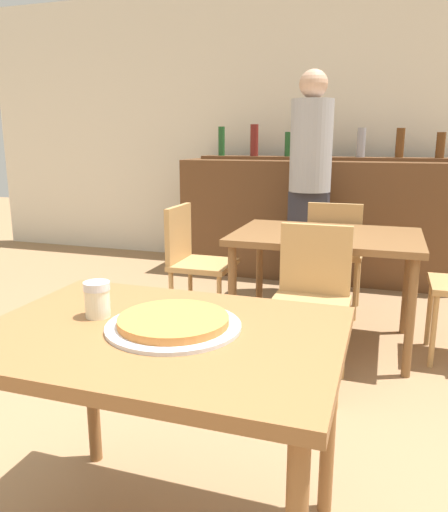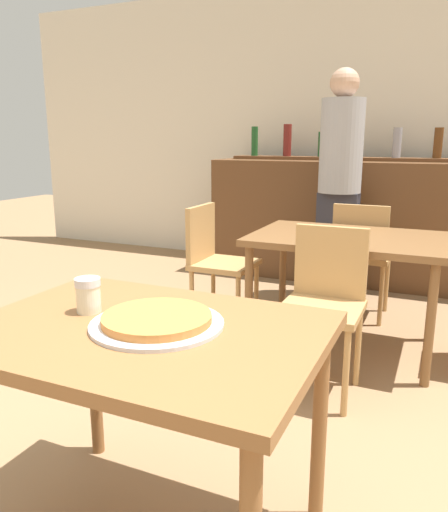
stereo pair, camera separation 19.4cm
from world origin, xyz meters
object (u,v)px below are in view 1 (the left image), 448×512
(cheese_shaker, at_px, (97,299))
(person_standing, at_px, (310,176))
(chair_far_side_left, at_px, (193,257))
(chair_far_side_back, at_px, (335,248))
(chair_far_side_front, at_px, (311,293))
(pizza_tray, at_px, (173,323))

(cheese_shaker, relative_size, person_standing, 0.06)
(chair_far_side_left, xyz_separation_m, person_standing, (0.62, 1.04, 0.49))
(chair_far_side_left, distance_m, person_standing, 1.31)
(chair_far_side_back, distance_m, chair_far_side_left, 1.06)
(chair_far_side_back, bearing_deg, cheese_shaker, 78.32)
(chair_far_side_front, relative_size, chair_far_side_left, 1.00)
(chair_far_side_left, relative_size, pizza_tray, 2.14)
(chair_far_side_front, height_order, chair_far_side_back, same)
(chair_far_side_left, height_order, person_standing, person_standing)
(pizza_tray, distance_m, cheese_shaker, 0.27)
(cheese_shaker, bearing_deg, chair_far_side_front, 68.22)
(chair_far_side_front, xyz_separation_m, chair_far_side_back, (0.00, 1.15, 0.00))
(chair_far_side_front, distance_m, person_standing, 1.71)
(chair_far_side_back, height_order, person_standing, person_standing)
(chair_far_side_back, xyz_separation_m, pizza_tray, (-0.23, -2.41, 0.26))
(pizza_tray, bearing_deg, cheese_shaker, 176.28)
(cheese_shaker, height_order, person_standing, person_standing)
(cheese_shaker, bearing_deg, chair_far_side_back, 78.32)
(chair_far_side_back, distance_m, cheese_shaker, 2.46)
(chair_far_side_front, relative_size, cheese_shaker, 7.59)
(chair_far_side_back, xyz_separation_m, cheese_shaker, (-0.49, -2.39, 0.30))
(chair_far_side_front, bearing_deg, pizza_tray, -100.33)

